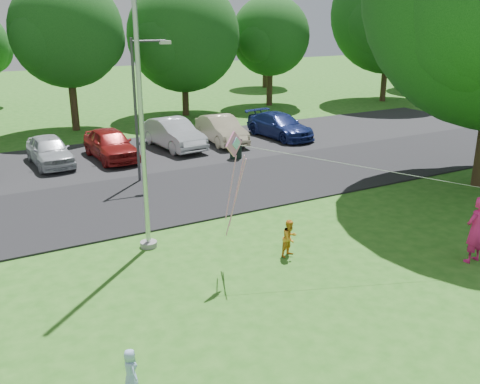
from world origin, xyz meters
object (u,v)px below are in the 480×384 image
street_lamp (140,98)px  kite (239,160)px  child_blue (130,369)px  woman (476,230)px  flagpole (141,108)px  trash_can (236,149)px  child_yellow (290,238)px

street_lamp → kite: (-0.40, -8.79, -0.40)m
child_blue → woman: bearing=-84.7°
flagpole → street_lamp: flagpole is taller
trash_can → child_blue: (-9.46, -13.35, -0.07)m
kite → street_lamp: bearing=61.4°
trash_can → child_yellow: bearing=-110.2°
trash_can → woman: (0.58, -12.81, 0.48)m
flagpole → kite: 3.23m
flagpole → kite: flagpole is taller
street_lamp → trash_can: (4.92, 1.19, -2.96)m
child_yellow → child_blue: bearing=-166.6°
woman → street_lamp: bearing=-67.4°
child_yellow → woman: bearing=-49.6°
woman → child_blue: size_ratio=2.34×
flagpole → kite: bearing=-55.6°
trash_can → kite: bearing=-118.0°
trash_can → woman: size_ratio=0.50×
trash_can → child_blue: bearing=-125.3°
trash_can → child_blue: size_ratio=1.16×
child_yellow → trash_can: bearing=53.2°
flagpole → child_blue: flagpole is taller
woman → kite: size_ratio=0.30×
trash_can → kite: size_ratio=0.15×
woman → child_yellow: (-4.28, 2.78, -0.41)m
street_lamp → child_blue: bearing=-106.3°
woman → child_blue: woman is taller
trash_can → kite: (-5.32, -9.98, 2.57)m
street_lamp → child_yellow: 9.37m
child_blue → kite: bearing=-48.7°
street_lamp → trash_can: street_lamp is taller
street_lamp → woman: (5.50, -11.61, -2.48)m
trash_can → child_yellow: size_ratio=0.87×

